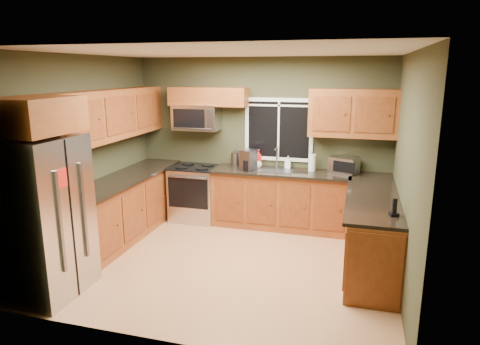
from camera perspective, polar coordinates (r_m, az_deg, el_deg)
The scene contains 29 objects.
floor at distance 5.82m, azimuth -1.43°, elevation -11.84°, with size 4.20×4.20×0.00m, color #B67D50.
ceiling at distance 5.27m, azimuth -1.61°, elevation 15.78°, with size 4.20×4.20×0.00m, color white.
back_wall at distance 7.09m, azimuth 2.78°, elevation 4.22°, with size 4.20×4.20×0.00m, color #353721.
front_wall at distance 3.76m, azimuth -9.65°, elevation -4.34°, with size 4.20×4.20×0.00m, color #353721.
left_wall at distance 6.32m, azimuth -20.05°, elevation 2.28°, with size 3.60×3.60×0.00m, color #353721.
right_wall at distance 5.18m, azimuth 21.27°, elevation -0.14°, with size 3.60×3.60×0.00m, color #353721.
window at distance 6.99m, azimuth 5.18°, elevation 5.72°, with size 1.12×0.03×1.02m.
base_cabinets_left at distance 6.76m, azimuth -15.04°, elevation -4.55°, with size 0.60×2.65×0.90m, color brown.
countertop_left at distance 6.62m, azimuth -15.09°, elevation -0.70°, with size 0.65×2.65×0.04m, color black.
base_cabinets_back at distance 6.93m, azimuth 5.49°, elevation -3.69°, with size 2.17×0.60×0.90m, color brown.
countertop_back at distance 6.78m, azimuth 5.54°, elevation 0.05°, with size 2.17×0.65×0.04m, color black.
base_cabinets_peninsula at distance 5.93m, azimuth 17.16°, elevation -7.24°, with size 0.60×2.52×0.90m.
countertop_peninsula at distance 5.80m, azimuth 17.23°, elevation -2.84°, with size 0.65×2.50×0.04m, color black.
upper_cabinets_left at distance 6.55m, azimuth -16.81°, elevation 7.40°, with size 0.33×2.65×0.72m, color brown.
upper_cabinets_back_left at distance 7.10m, azimuth -4.27°, elevation 10.06°, with size 1.30×0.33×0.30m, color brown.
upper_cabinets_back_right at distance 6.69m, azimuth 14.80°, elevation 7.65°, with size 1.30×0.33×0.72m, color brown.
upper_cabinet_over_fridge at distance 5.00m, azimuth -25.93°, elevation 6.88°, with size 0.72×0.90×0.38m, color brown.
refrigerator at distance 5.22m, azimuth -24.65°, elevation -5.50°, with size 0.74×0.90×1.80m.
range at distance 7.28m, azimuth -5.97°, elevation -2.70°, with size 0.76×0.69×0.94m.
microwave at distance 7.17m, azimuth -5.82°, elevation 7.33°, with size 0.76×0.41×0.42m.
sink at distance 6.81m, azimuth 4.62°, elevation 0.40°, with size 0.60×0.42×0.36m.
toaster_oven at distance 6.78m, azimuth 13.72°, elevation 0.98°, with size 0.49×0.44×0.25m.
coffee_maker at distance 6.78m, azimuth 1.09°, elevation 1.59°, with size 0.26×0.30×0.32m.
kettle at distance 7.06m, azimuth -0.57°, elevation 1.91°, with size 0.21×0.21×0.29m.
paper_towel_roll at distance 6.82m, azimuth 9.58°, elevation 1.31°, with size 0.13×0.13×0.29m.
soap_bottle_a at distance 6.97m, azimuth 2.46°, elevation 1.87°, with size 0.11×0.12×0.30m, color red.
soap_bottle_b at distance 6.96m, azimuth 6.42°, elevation 1.37°, with size 0.09×0.09×0.20m, color white.
soap_bottle_c at distance 6.96m, azimuth 2.38°, elevation 1.35°, with size 0.14×0.14×0.18m, color white.
cordless_phone at distance 4.96m, azimuth 19.87°, elevation -4.81°, with size 0.11×0.11×0.20m.
Camera 1 is at (1.56, -5.03, 2.49)m, focal length 32.00 mm.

